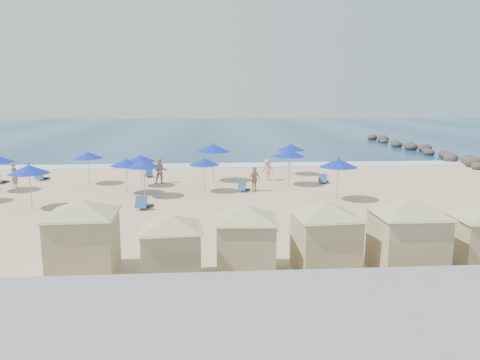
{
  "coord_description": "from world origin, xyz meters",
  "views": [
    {
      "loc": [
        1.16,
        -24.62,
        6.1
      ],
      "look_at": [
        3.12,
        3.0,
        1.03
      ],
      "focal_mm": 35.0,
      "sensor_mm": 36.0,
      "label": 1
    }
  ],
  "objects_px": {
    "umbrella_4": "(141,158)",
    "umbrella_11": "(338,163)",
    "trash_bin": "(255,222)",
    "umbrella_9": "(291,147)",
    "umbrella_10": "(289,153)",
    "cabana_0": "(83,228)",
    "beachgoer_1": "(160,171)",
    "cabana_2": "(246,231)",
    "cabana_4": "(408,227)",
    "umbrella_6": "(126,162)",
    "cabana_3": "(326,228)",
    "beachgoer_2": "(254,179)",
    "beachgoer_0": "(15,175)",
    "umbrella_5": "(144,164)",
    "beachgoer_3": "(267,170)",
    "cabana_1": "(171,240)",
    "umbrella_8": "(204,162)",
    "umbrella_3": "(29,169)",
    "umbrella_2": "(88,155)",
    "rock_jetty": "(416,148)",
    "umbrella_7": "(213,148)"
  },
  "relations": [
    {
      "from": "umbrella_2",
      "to": "umbrella_6",
      "type": "height_order",
      "value": "umbrella_2"
    },
    {
      "from": "cabana_4",
      "to": "umbrella_11",
      "type": "height_order",
      "value": "cabana_4"
    },
    {
      "from": "cabana_1",
      "to": "beachgoer_3",
      "type": "relative_size",
      "value": 2.58
    },
    {
      "from": "rock_jetty",
      "to": "beachgoer_2",
      "type": "bearing_deg",
      "value": -134.3
    },
    {
      "from": "cabana_2",
      "to": "umbrella_8",
      "type": "distance_m",
      "value": 13.93
    },
    {
      "from": "umbrella_6",
      "to": "umbrella_8",
      "type": "height_order",
      "value": "umbrella_6"
    },
    {
      "from": "umbrella_3",
      "to": "beachgoer_0",
      "type": "bearing_deg",
      "value": 118.02
    },
    {
      "from": "beachgoer_3",
      "to": "umbrella_4",
      "type": "bearing_deg",
      "value": -122.79
    },
    {
      "from": "cabana_4",
      "to": "umbrella_4",
      "type": "bearing_deg",
      "value": 124.26
    },
    {
      "from": "umbrella_6",
      "to": "umbrella_9",
      "type": "height_order",
      "value": "umbrella_9"
    },
    {
      "from": "cabana_3",
      "to": "umbrella_7",
      "type": "relative_size",
      "value": 1.58
    },
    {
      "from": "cabana_2",
      "to": "umbrella_11",
      "type": "relative_size",
      "value": 1.65
    },
    {
      "from": "umbrella_8",
      "to": "beachgoer_1",
      "type": "height_order",
      "value": "umbrella_8"
    },
    {
      "from": "beachgoer_2",
      "to": "umbrella_8",
      "type": "bearing_deg",
      "value": 145.59
    },
    {
      "from": "cabana_3",
      "to": "cabana_4",
      "type": "relative_size",
      "value": 0.93
    },
    {
      "from": "umbrella_7",
      "to": "trash_bin",
      "type": "bearing_deg",
      "value": -82.32
    },
    {
      "from": "umbrella_5",
      "to": "cabana_2",
      "type": "bearing_deg",
      "value": -68.13
    },
    {
      "from": "beachgoer_3",
      "to": "umbrella_10",
      "type": "bearing_deg",
      "value": -12.39
    },
    {
      "from": "umbrella_3",
      "to": "cabana_4",
      "type": "bearing_deg",
      "value": -32.86
    },
    {
      "from": "umbrella_2",
      "to": "umbrella_10",
      "type": "distance_m",
      "value": 13.7
    },
    {
      "from": "cabana_0",
      "to": "beachgoer_0",
      "type": "xyz_separation_m",
      "value": [
        -8.5,
        15.86,
        -0.83
      ]
    },
    {
      "from": "rock_jetty",
      "to": "cabana_1",
      "type": "bearing_deg",
      "value": -124.64
    },
    {
      "from": "umbrella_4",
      "to": "umbrella_11",
      "type": "relative_size",
      "value": 0.86
    },
    {
      "from": "umbrella_10",
      "to": "beachgoer_0",
      "type": "xyz_separation_m",
      "value": [
        -18.21,
        0.48,
        -1.39
      ]
    },
    {
      "from": "umbrella_6",
      "to": "cabana_0",
      "type": "bearing_deg",
      "value": -86.66
    },
    {
      "from": "cabana_2",
      "to": "umbrella_5",
      "type": "relative_size",
      "value": 1.79
    },
    {
      "from": "beachgoer_1",
      "to": "cabana_1",
      "type": "bearing_deg",
      "value": -87.74
    },
    {
      "from": "cabana_3",
      "to": "umbrella_5",
      "type": "height_order",
      "value": "cabana_3"
    },
    {
      "from": "cabana_1",
      "to": "umbrella_3",
      "type": "xyz_separation_m",
      "value": [
        -8.3,
        10.71,
        0.72
      ]
    },
    {
      "from": "umbrella_4",
      "to": "beachgoer_0",
      "type": "distance_m",
      "value": 8.37
    },
    {
      "from": "cabana_0",
      "to": "cabana_1",
      "type": "relative_size",
      "value": 1.16
    },
    {
      "from": "umbrella_8",
      "to": "beachgoer_1",
      "type": "xyz_separation_m",
      "value": [
        -3.06,
        3.1,
        -1.06
      ]
    },
    {
      "from": "umbrella_11",
      "to": "umbrella_2",
      "type": "bearing_deg",
      "value": 158.28
    },
    {
      "from": "umbrella_6",
      "to": "cabana_3",
      "type": "bearing_deg",
      "value": -56.59
    },
    {
      "from": "trash_bin",
      "to": "cabana_0",
      "type": "height_order",
      "value": "cabana_0"
    },
    {
      "from": "cabana_0",
      "to": "umbrella_4",
      "type": "bearing_deg",
      "value": 90.73
    },
    {
      "from": "cabana_0",
      "to": "beachgoer_1",
      "type": "xyz_separation_m",
      "value": [
        0.97,
        16.67,
        -0.78
      ]
    },
    {
      "from": "umbrella_8",
      "to": "umbrella_3",
      "type": "bearing_deg",
      "value": -158.16
    },
    {
      "from": "cabana_3",
      "to": "umbrella_11",
      "type": "xyz_separation_m",
      "value": [
        3.5,
        10.88,
        0.65
      ]
    },
    {
      "from": "umbrella_11",
      "to": "umbrella_10",
      "type": "bearing_deg",
      "value": 113.25
    },
    {
      "from": "cabana_3",
      "to": "umbrella_7",
      "type": "bearing_deg",
      "value": 101.61
    },
    {
      "from": "umbrella_4",
      "to": "beachgoer_2",
      "type": "bearing_deg",
      "value": -16.2
    },
    {
      "from": "trash_bin",
      "to": "umbrella_9",
      "type": "xyz_separation_m",
      "value": [
        4.28,
        14.9,
        1.71
      ]
    },
    {
      "from": "cabana_0",
      "to": "umbrella_5",
      "type": "bearing_deg",
      "value": 87.92
    },
    {
      "from": "cabana_1",
      "to": "beachgoer_1",
      "type": "xyz_separation_m",
      "value": [
        -2.03,
        17.55,
        -0.56
      ]
    },
    {
      "from": "umbrella_2",
      "to": "umbrella_7",
      "type": "distance_m",
      "value": 8.58
    },
    {
      "from": "cabana_1",
      "to": "beachgoer_1",
      "type": "distance_m",
      "value": 17.67
    },
    {
      "from": "cabana_3",
      "to": "cabana_1",
      "type": "bearing_deg",
      "value": -173.65
    },
    {
      "from": "rock_jetty",
      "to": "beachgoer_3",
      "type": "xyz_separation_m",
      "value": [
        -18.54,
        -16.61,
        0.42
      ]
    },
    {
      "from": "umbrella_4",
      "to": "beachgoer_2",
      "type": "relative_size",
      "value": 1.38
    }
  ]
}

